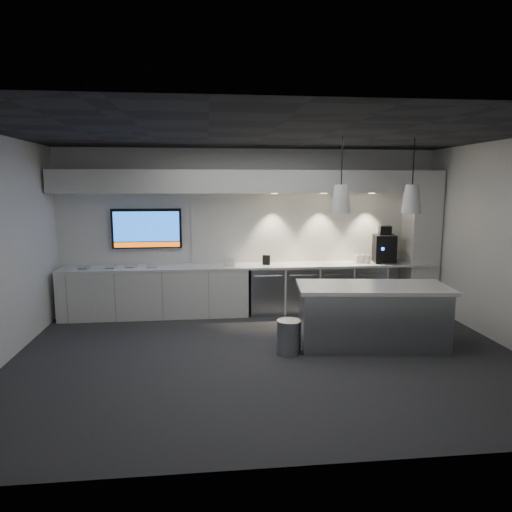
{
  "coord_description": "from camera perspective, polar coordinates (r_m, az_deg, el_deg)",
  "views": [
    {
      "loc": [
        -0.82,
        -5.96,
        2.35
      ],
      "look_at": [
        -0.05,
        1.1,
        1.23
      ],
      "focal_mm": 32.0,
      "sensor_mm": 36.0,
      "label": 1
    }
  ],
  "objects": [
    {
      "name": "fridge_unit_c",
      "position": [
        8.68,
        9.54,
        -4.01
      ],
      "size": [
        0.6,
        0.61,
        0.85
      ],
      "primitive_type": "cube",
      "color": "gray",
      "rests_on": "floor"
    },
    {
      "name": "soffit",
      "position": [
        8.2,
        -0.49,
        9.27
      ],
      "size": [
        6.9,
        0.6,
        0.4
      ],
      "primitive_type": "cube",
      "color": "silver",
      "rests_on": "wall_back"
    },
    {
      "name": "backsplash",
      "position": [
        8.72,
        7.22,
        3.59
      ],
      "size": [
        4.6,
        0.03,
        1.3
      ],
      "primitive_type": "cube",
      "color": "silver",
      "rests_on": "wall_back"
    },
    {
      "name": "back_counter",
      "position": [
        8.31,
        -0.46,
        -1.27
      ],
      "size": [
        6.8,
        0.65,
        0.04
      ],
      "primitive_type": "cube",
      "color": "white",
      "rests_on": "left_base_cabinets"
    },
    {
      "name": "sign_white",
      "position": [
        8.17,
        -3.32,
        -0.82
      ],
      "size": [
        0.18,
        0.03,
        0.14
      ],
      "primitive_type": "cube",
      "rotation": [
        0.0,
        0.0,
        0.04
      ],
      "color": "white",
      "rests_on": "back_counter"
    },
    {
      "name": "fridge_unit_b",
      "position": [
        8.53,
        5.45,
        -4.15
      ],
      "size": [
        0.6,
        0.61,
        0.85
      ],
      "primitive_type": "cube",
      "color": "gray",
      "rests_on": "floor"
    },
    {
      "name": "tray_d",
      "position": [
        8.25,
        -12.9,
        -1.34
      ],
      "size": [
        0.19,
        0.19,
        0.02
      ],
      "primitive_type": "cube",
      "rotation": [
        0.0,
        0.0,
        0.19
      ],
      "color": "#989898",
      "rests_on": "back_counter"
    },
    {
      "name": "cup_cluster",
      "position": [
        8.74,
        13.1,
        -0.36
      ],
      "size": [
        0.28,
        0.18,
        0.15
      ],
      "primitive_type": null,
      "color": "silver",
      "rests_on": "back_counter"
    },
    {
      "name": "tray_b",
      "position": [
        8.37,
        -17.64,
        -1.39
      ],
      "size": [
        0.19,
        0.19,
        0.02
      ],
      "primitive_type": "cube",
      "rotation": [
        0.0,
        0.0,
        -0.2
      ],
      "color": "#989898",
      "rests_on": "back_counter"
    },
    {
      "name": "fridge_unit_a",
      "position": [
        8.43,
        1.24,
        -4.28
      ],
      "size": [
        0.6,
        0.61,
        0.85
      ],
      "primitive_type": "cube",
      "color": "gray",
      "rests_on": "floor"
    },
    {
      "name": "tray_a",
      "position": [
        8.46,
        -20.65,
        -1.44
      ],
      "size": [
        0.19,
        0.19,
        0.02
      ],
      "primitive_type": "cube",
      "rotation": [
        0.0,
        0.0,
        -0.19
      ],
      "color": "#989898",
      "rests_on": "back_counter"
    },
    {
      "name": "pendant_left",
      "position": [
        6.48,
        10.57,
        7.03
      ],
      "size": [
        0.28,
        0.28,
        1.1
      ],
      "color": "silver",
      "rests_on": "ceiling"
    },
    {
      "name": "fridge_unit_d",
      "position": [
        8.87,
        13.46,
        -3.86
      ],
      "size": [
        0.6,
        0.61,
        0.85
      ],
      "primitive_type": "cube",
      "color": "gray",
      "rests_on": "floor"
    },
    {
      "name": "sign_black",
      "position": [
        8.31,
        1.3,
        -0.5
      ],
      "size": [
        0.14,
        0.06,
        0.18
      ],
      "primitive_type": "cube",
      "rotation": [
        0.0,
        0.0,
        -0.33
      ],
      "color": "black",
      "rests_on": "back_counter"
    },
    {
      "name": "pendant_right",
      "position": [
        6.84,
        18.88,
        6.8
      ],
      "size": [
        0.28,
        0.28,
        1.1
      ],
      "color": "silver",
      "rests_on": "ceiling"
    },
    {
      "name": "left_base_cabinets",
      "position": [
        8.41,
        -12.43,
        -4.48
      ],
      "size": [
        3.3,
        0.63,
        0.86
      ],
      "primitive_type": "cube",
      "color": "silver",
      "rests_on": "floor"
    },
    {
      "name": "floor",
      "position": [
        6.46,
        1.53,
        -12.41
      ],
      "size": [
        7.0,
        7.0,
        0.0
      ],
      "primitive_type": "plane",
      "color": "#2B2B2D",
      "rests_on": "ground"
    },
    {
      "name": "ceiling",
      "position": [
        6.05,
        1.65,
        15.08
      ],
      "size": [
        7.0,
        7.0,
        0.0
      ],
      "primitive_type": "plane",
      "rotation": [
        3.14,
        0.0,
        0.0
      ],
      "color": "black",
      "rests_on": "wall_back"
    },
    {
      "name": "coffee_machine",
      "position": [
        8.89,
        15.75,
        1.04
      ],
      "size": [
        0.45,
        0.6,
        0.69
      ],
      "rotation": [
        0.0,
        0.0,
        -0.17
      ],
      "color": "black",
      "rests_on": "back_counter"
    },
    {
      "name": "wall_front",
      "position": [
        3.66,
        6.9,
        -4.59
      ],
      "size": [
        7.0,
        0.0,
        7.0
      ],
      "primitive_type": "plane",
      "rotation": [
        -1.57,
        0.0,
        0.0
      ],
      "color": "white",
      "rests_on": "floor"
    },
    {
      "name": "wall_back",
      "position": [
        8.55,
        -0.68,
        3.21
      ],
      "size": [
        7.0,
        0.0,
        7.0
      ],
      "primitive_type": "plane",
      "rotation": [
        1.57,
        0.0,
        0.0
      ],
      "color": "white",
      "rests_on": "floor"
    },
    {
      "name": "bin",
      "position": [
        6.5,
        4.13,
        -10.06
      ],
      "size": [
        0.43,
        0.43,
        0.48
      ],
      "primitive_type": "cylinder",
      "rotation": [
        0.0,
        0.0,
        -0.34
      ],
      "color": "gray",
      "rests_on": "floor"
    },
    {
      "name": "island",
      "position": [
        6.9,
        14.28,
        -7.25
      ],
      "size": [
        2.25,
        1.17,
        0.91
      ],
      "rotation": [
        0.0,
        0.0,
        -0.12
      ],
      "color": "gray",
      "rests_on": "floor"
    },
    {
      "name": "column",
      "position": [
        9.16,
        19.87,
        1.81
      ],
      "size": [
        0.55,
        0.55,
        2.6
      ],
      "primitive_type": "cube",
      "color": "silver",
      "rests_on": "floor"
    },
    {
      "name": "tray_c",
      "position": [
        8.37,
        -15.35,
        -1.29
      ],
      "size": [
        0.2,
        0.2,
        0.02
      ],
      "primitive_type": "cube",
      "rotation": [
        0.0,
        0.0,
        -0.26
      ],
      "color": "#989898",
      "rests_on": "back_counter"
    },
    {
      "name": "wall_tv",
      "position": [
        8.52,
        -13.5,
        3.35
      ],
      "size": [
        1.25,
        0.07,
        0.72
      ],
      "color": "black",
      "rests_on": "wall_back"
    }
  ]
}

